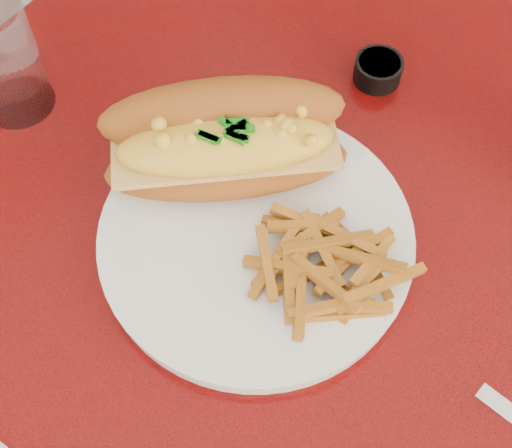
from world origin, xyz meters
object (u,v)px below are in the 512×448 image
Objects in this scene: mac_hoagie at (225,141)px; water_tumbler at (2,60)px; dinner_plate at (256,239)px; diner_table at (441,323)px; sauce_cup_left at (378,69)px; fork at (340,234)px.

water_tumbler is (-0.24, -0.05, 0.00)m from mac_hoagie.
dinner_plate is 0.31m from water_tumbler.
sauce_cup_left reaches higher than diner_table.
diner_table is 3.24× the size of dinner_plate.
water_tumbler reaches higher than dinner_plate.
fork is 0.38m from water_tumbler.
dinner_plate is 1.54× the size of mac_hoagie.
fork is at bearing -68.78° from sauce_cup_left.
diner_table is at bearing 13.86° from water_tumbler.
dinner_plate is at bearing 1.23° from water_tumbler.
mac_hoagie reaches higher than diner_table.
water_tumbler reaches higher than diner_table.
mac_hoagie reaches higher than fork.
diner_table is 0.55m from water_tumbler.
water_tumbler is at bearing 85.46° from fork.
dinner_plate is 2.31× the size of fork.
water_tumbler is at bearing -139.07° from sauce_cup_left.
sauce_cup_left is at bearing 8.56° from fork.
diner_table is 18.80× the size of sauce_cup_left.
sauce_cup_left reaches higher than dinner_plate.
diner_table is at bearing -26.72° from mac_hoagie.
water_tumbler is at bearing -166.14° from diner_table.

